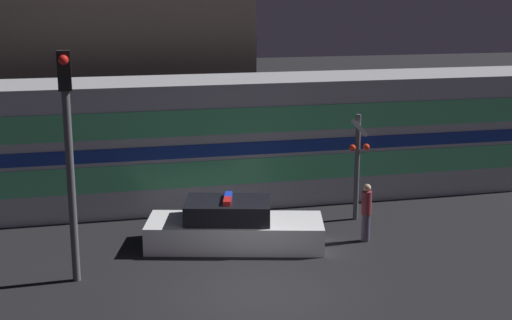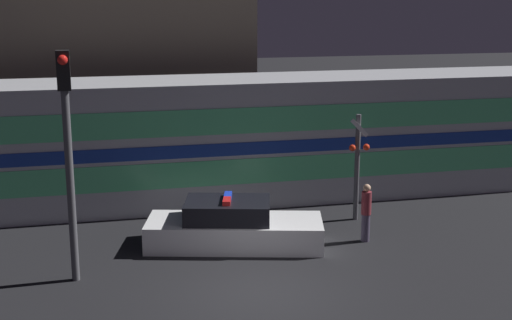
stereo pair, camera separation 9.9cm
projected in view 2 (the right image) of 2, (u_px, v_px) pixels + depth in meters
ground_plane at (259, 292)px, 16.47m from camera, size 120.00×120.00×0.00m
train at (273, 137)px, 23.95m from camera, size 20.30×3.17×4.03m
police_car at (233, 227)px, 19.37m from camera, size 5.04×2.91×1.40m
pedestrian at (366, 212)px, 19.66m from camera, size 0.28×0.28×1.64m
crossing_signal_near at (357, 163)px, 21.35m from camera, size 0.64×0.32×3.24m
traffic_light_corner at (68, 145)px, 16.39m from camera, size 0.30×0.46×5.49m
building_left at (102, 68)px, 28.48m from camera, size 11.57×5.18×7.65m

